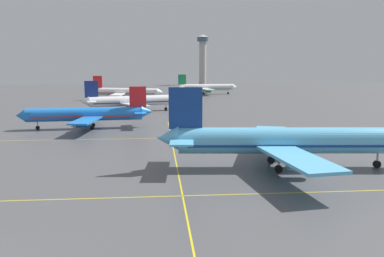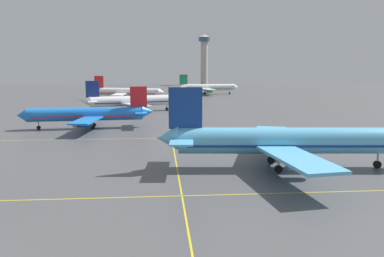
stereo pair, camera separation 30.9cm
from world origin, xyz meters
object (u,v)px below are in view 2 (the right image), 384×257
at_px(airliner_third_row, 88,114).
at_px(airliner_distant_taxiway, 207,87).
at_px(airliner_far_right_stand, 127,92).
at_px(control_tower, 204,56).
at_px(airliner_far_left_stand, 132,101).
at_px(airliner_second_row, 286,141).

distance_m(airliner_third_row, airliner_distant_taxiway, 116.27).
bearing_deg(airliner_distant_taxiway, airliner_far_right_stand, -139.99).
height_order(airliner_far_right_stand, airliner_distant_taxiway, airliner_far_right_stand).
bearing_deg(airliner_third_row, control_tower, 75.72).
bearing_deg(airliner_third_row, airliner_distant_taxiway, 68.53).
height_order(airliner_far_left_stand, airliner_distant_taxiway, airliner_far_left_stand).
xyz_separation_m(airliner_second_row, airliner_distant_taxiway, (6.05, 149.40, -0.76)).
relative_size(airliner_second_row, airliner_far_right_stand, 1.21).
bearing_deg(airliner_far_left_stand, airliner_third_row, -104.38).
xyz_separation_m(airliner_far_left_stand, control_tower, (42.65, 167.76, 17.78)).
bearing_deg(airliner_far_right_stand, airliner_third_row, -92.79).
bearing_deg(airliner_far_right_stand, control_tower, 69.29).
bearing_deg(airliner_second_row, airliner_far_left_stand, 110.35).
height_order(airliner_second_row, airliner_third_row, airliner_second_row).
distance_m(airliner_far_left_stand, control_tower, 174.00).
height_order(airliner_third_row, airliner_distant_taxiway, airliner_third_row).
relative_size(airliner_second_row, control_tower, 1.09).
bearing_deg(airliner_third_row, airliner_far_right_stand, 87.21).
relative_size(airliner_distant_taxiway, control_tower, 0.88).
xyz_separation_m(airliner_second_row, airliner_far_right_stand, (-32.82, 116.77, -0.66)).
relative_size(airliner_third_row, airliner_far_left_stand, 1.00).
xyz_separation_m(airliner_second_row, airliner_far_left_stand, (-27.83, 75.02, -0.68)).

